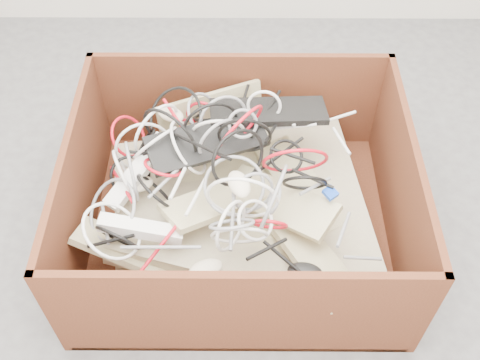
{
  "coord_description": "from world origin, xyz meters",
  "views": [
    {
      "loc": [
        0.01,
        -1.28,
        1.91
      ],
      "look_at": [
        0.0,
        0.06,
        0.3
      ],
      "focal_mm": 42.87,
      "sensor_mm": 36.0,
      "label": 1
    }
  ],
  "objects_px": {
    "power_strip_left": "(138,172)",
    "vga_plug": "(330,193)",
    "power_strip_right": "(141,229)",
    "cardboard_box": "(235,212)"
  },
  "relations": [
    {
      "from": "power_strip_left",
      "to": "vga_plug",
      "type": "height_order",
      "value": "power_strip_left"
    },
    {
      "from": "power_strip_right",
      "to": "vga_plug",
      "type": "distance_m",
      "value": 0.65
    },
    {
      "from": "vga_plug",
      "to": "power_strip_left",
      "type": "bearing_deg",
      "value": -135.88
    },
    {
      "from": "power_strip_left",
      "to": "power_strip_right",
      "type": "height_order",
      "value": "power_strip_left"
    },
    {
      "from": "power_strip_right",
      "to": "cardboard_box",
      "type": "bearing_deg",
      "value": 40.68
    },
    {
      "from": "cardboard_box",
      "to": "power_strip_right",
      "type": "bearing_deg",
      "value": -144.15
    },
    {
      "from": "power_strip_right",
      "to": "vga_plug",
      "type": "xyz_separation_m",
      "value": [
        0.64,
        0.13,
        0.04
      ]
    },
    {
      "from": "cardboard_box",
      "to": "power_strip_right",
      "type": "relative_size",
      "value": 4.27
    },
    {
      "from": "cardboard_box",
      "to": "power_strip_left",
      "type": "distance_m",
      "value": 0.42
    },
    {
      "from": "power_strip_left",
      "to": "vga_plug",
      "type": "bearing_deg",
      "value": -64.78
    }
  ]
}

